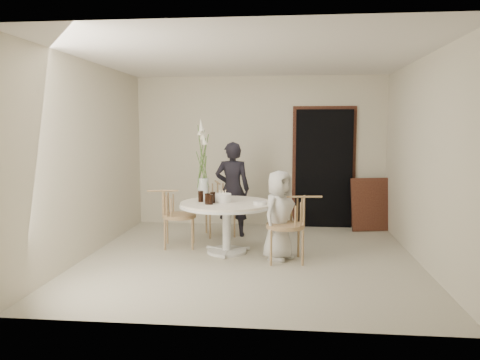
# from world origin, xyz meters

# --- Properties ---
(ground) EXTENTS (4.50, 4.50, 0.00)m
(ground) POSITION_xyz_m (0.00, 0.00, 0.00)
(ground) COLOR beige
(ground) RESTS_ON ground
(room_shell) EXTENTS (4.50, 4.50, 4.50)m
(room_shell) POSITION_xyz_m (0.00, 0.00, 1.62)
(room_shell) COLOR silver
(room_shell) RESTS_ON ground
(doorway) EXTENTS (1.00, 0.10, 2.10)m
(doorway) POSITION_xyz_m (1.15, 2.19, 1.05)
(doorway) COLOR black
(doorway) RESTS_ON ground
(door_trim) EXTENTS (1.12, 0.03, 2.22)m
(door_trim) POSITION_xyz_m (1.15, 2.23, 1.11)
(door_trim) COLOR brown
(door_trim) RESTS_ON ground
(table) EXTENTS (1.33, 1.33, 0.73)m
(table) POSITION_xyz_m (-0.35, 0.25, 0.62)
(table) COLOR silver
(table) RESTS_ON ground
(picture_frame) EXTENTS (0.72, 0.35, 0.91)m
(picture_frame) POSITION_xyz_m (1.95, 1.95, 0.46)
(picture_frame) COLOR brown
(picture_frame) RESTS_ON ground
(chair_far) EXTENTS (0.59, 0.61, 0.88)m
(chair_far) POSITION_xyz_m (-0.64, 1.43, 0.57)
(chair_far) COLOR tan
(chair_far) RESTS_ON ground
(chair_right) EXTENTS (0.57, 0.53, 0.89)m
(chair_right) POSITION_xyz_m (0.61, -0.08, 0.58)
(chair_right) COLOR tan
(chair_right) RESTS_ON ground
(chair_left) EXTENTS (0.57, 0.53, 0.87)m
(chair_left) POSITION_xyz_m (-1.22, 0.50, 0.56)
(chair_left) COLOR tan
(chair_left) RESTS_ON ground
(girl) EXTENTS (0.58, 0.40, 1.55)m
(girl) POSITION_xyz_m (-0.39, 1.32, 0.78)
(girl) COLOR black
(girl) RESTS_ON ground
(boy) EXTENTS (0.65, 0.71, 1.21)m
(boy) POSITION_xyz_m (0.40, 0.00, 0.61)
(boy) COLOR silver
(boy) RESTS_ON ground
(birthday_cake) EXTENTS (0.25, 0.25, 0.17)m
(birthday_cake) POSITION_xyz_m (-0.41, 0.26, 0.79)
(birthday_cake) COLOR white
(birthday_cake) RESTS_ON table
(cola_tumbler_a) EXTENTS (0.08, 0.08, 0.14)m
(cola_tumbler_a) POSITION_xyz_m (-0.55, 0.04, 0.80)
(cola_tumbler_a) COLOR black
(cola_tumbler_a) RESTS_ON table
(cola_tumbler_b) EXTENTS (0.08, 0.08, 0.15)m
(cola_tumbler_b) POSITION_xyz_m (-0.59, 0.04, 0.81)
(cola_tumbler_b) COLOR black
(cola_tumbler_b) RESTS_ON table
(cola_tumbler_c) EXTENTS (0.10, 0.10, 0.16)m
(cola_tumbler_c) POSITION_xyz_m (-0.72, 0.25, 0.81)
(cola_tumbler_c) COLOR black
(cola_tumbler_c) RESTS_ON table
(cola_tumbler_d) EXTENTS (0.10, 0.10, 0.15)m
(cola_tumbler_d) POSITION_xyz_m (-0.54, 0.19, 0.81)
(cola_tumbler_d) COLOR black
(cola_tumbler_d) RESTS_ON table
(plate_stack) EXTENTS (0.23, 0.23, 0.05)m
(plate_stack) POSITION_xyz_m (0.13, 0.09, 0.75)
(plate_stack) COLOR white
(plate_stack) RESTS_ON table
(flower_vase) EXTENTS (0.16, 0.16, 1.19)m
(flower_vase) POSITION_xyz_m (-0.75, 0.62, 1.22)
(flower_vase) COLOR silver
(flower_vase) RESTS_ON table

